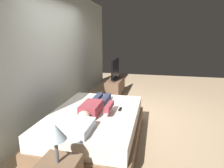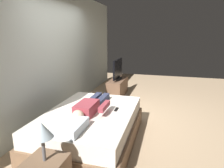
{
  "view_description": "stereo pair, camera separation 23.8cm",
  "coord_description": "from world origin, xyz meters",
  "px_view_note": "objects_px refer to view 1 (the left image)",
  "views": [
    {
      "loc": [
        -3.92,
        -0.63,
        1.78
      ],
      "look_at": [
        0.29,
        0.31,
        0.69
      ],
      "focal_mm": 31.53,
      "sensor_mm": 36.0,
      "label": 1
    },
    {
      "loc": [
        -3.86,
        -0.86,
        1.78
      ],
      "look_at": [
        0.29,
        0.31,
        0.69
      ],
      "focal_mm": 31.53,
      "sensor_mm": 36.0,
      "label": 2
    }
  ],
  "objects_px": {
    "bed": "(95,127)",
    "remote": "(120,109)",
    "pillow": "(78,128)",
    "tv_stand": "(115,87)",
    "lamp": "(55,133)",
    "tv": "(115,70)",
    "person": "(95,106)"
  },
  "relations": [
    {
      "from": "tv",
      "to": "lamp",
      "type": "xyz_separation_m",
      "value": [
        -3.94,
        -0.22,
        0.07
      ]
    },
    {
      "from": "pillow",
      "to": "person",
      "type": "xyz_separation_m",
      "value": [
        0.74,
        0.01,
        0.02
      ]
    },
    {
      "from": "pillow",
      "to": "tv_stand",
      "type": "height_order",
      "value": "pillow"
    },
    {
      "from": "pillow",
      "to": "lamp",
      "type": "relative_size",
      "value": 1.14
    },
    {
      "from": "person",
      "to": "lamp",
      "type": "relative_size",
      "value": 3.0
    },
    {
      "from": "bed",
      "to": "lamp",
      "type": "height_order",
      "value": "lamp"
    },
    {
      "from": "tv",
      "to": "pillow",
      "type": "bearing_deg",
      "value": -176.61
    },
    {
      "from": "person",
      "to": "tv_stand",
      "type": "bearing_deg",
      "value": 4.13
    },
    {
      "from": "remote",
      "to": "tv",
      "type": "bearing_deg",
      "value": 13.64
    },
    {
      "from": "tv_stand",
      "to": "bed",
      "type": "bearing_deg",
      "value": -175.7
    },
    {
      "from": "tv_stand",
      "to": "tv",
      "type": "bearing_deg",
      "value": 0.0
    },
    {
      "from": "tv",
      "to": "lamp",
      "type": "distance_m",
      "value": 3.95
    },
    {
      "from": "bed",
      "to": "tv_stand",
      "type": "distance_m",
      "value": 2.63
    },
    {
      "from": "remote",
      "to": "lamp",
      "type": "relative_size",
      "value": 0.36
    },
    {
      "from": "bed",
      "to": "remote",
      "type": "height_order",
      "value": "remote"
    },
    {
      "from": "pillow",
      "to": "person",
      "type": "relative_size",
      "value": 0.38
    },
    {
      "from": "tv",
      "to": "lamp",
      "type": "bearing_deg",
      "value": -176.81
    },
    {
      "from": "bed",
      "to": "lamp",
      "type": "distance_m",
      "value": 1.45
    },
    {
      "from": "bed",
      "to": "lamp",
      "type": "relative_size",
      "value": 4.89
    },
    {
      "from": "pillow",
      "to": "tv",
      "type": "height_order",
      "value": "tv"
    },
    {
      "from": "remote",
      "to": "lamp",
      "type": "distance_m",
      "value": 1.58
    },
    {
      "from": "remote",
      "to": "person",
      "type": "bearing_deg",
      "value": 110.47
    },
    {
      "from": "pillow",
      "to": "tv",
      "type": "xyz_separation_m",
      "value": [
        3.32,
        0.2,
        0.18
      ]
    },
    {
      "from": "person",
      "to": "remote",
      "type": "bearing_deg",
      "value": -69.53
    },
    {
      "from": "lamp",
      "to": "pillow",
      "type": "bearing_deg",
      "value": 2.15
    },
    {
      "from": "bed",
      "to": "person",
      "type": "xyz_separation_m",
      "value": [
        0.03,
        0.01,
        0.36
      ]
    },
    {
      "from": "remote",
      "to": "lamp",
      "type": "height_order",
      "value": "lamp"
    },
    {
      "from": "bed",
      "to": "pillow",
      "type": "height_order",
      "value": "pillow"
    },
    {
      "from": "pillow",
      "to": "remote",
      "type": "bearing_deg",
      "value": -24.0
    },
    {
      "from": "lamp",
      "to": "tv",
      "type": "bearing_deg",
      "value": 3.19
    },
    {
      "from": "tv_stand",
      "to": "lamp",
      "type": "xyz_separation_m",
      "value": [
        -3.94,
        -0.22,
        0.6
      ]
    },
    {
      "from": "tv_stand",
      "to": "lamp",
      "type": "height_order",
      "value": "lamp"
    }
  ]
}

